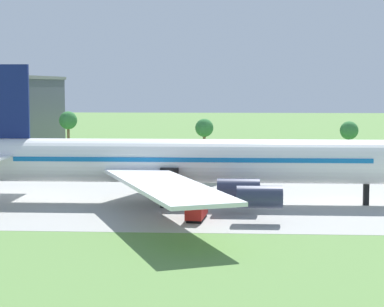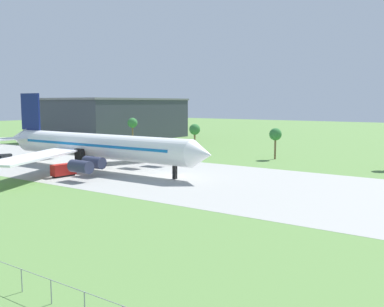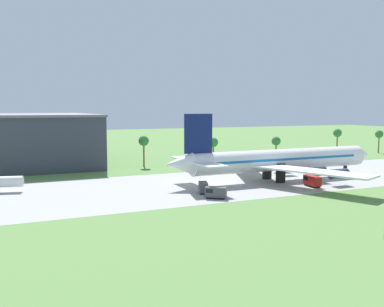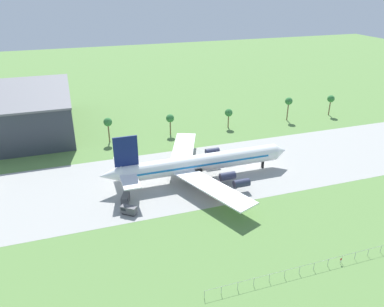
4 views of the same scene
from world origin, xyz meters
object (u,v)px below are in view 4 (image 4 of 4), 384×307
at_px(fuel_truck, 128,210).
at_px(terminal_building, 30,111).
at_px(jet_airliner, 199,163).
at_px(baggage_tug, 218,188).
at_px(catering_van, 125,199).
at_px(no_stopping_sign, 341,260).

bearing_deg(fuel_truck, terminal_building, 110.20).
height_order(jet_airliner, baggage_tug, jet_airliner).
height_order(catering_van, terminal_building, terminal_building).
bearing_deg(no_stopping_sign, jet_airliner, 109.15).
height_order(catering_van, no_stopping_sign, catering_van).
xyz_separation_m(jet_airliner, terminal_building, (-57.75, 68.06, 3.36)).
bearing_deg(jet_airliner, fuel_truck, -152.31).
xyz_separation_m(jet_airliner, fuel_truck, (-27.42, -14.39, -4.36)).
xyz_separation_m(jet_airliner, no_stopping_sign, (18.18, -52.36, -4.75)).
bearing_deg(terminal_building, fuel_truck, -69.80).
bearing_deg(catering_van, no_stopping_sign, -44.48).
relative_size(catering_van, no_stopping_sign, 2.98).
bearing_deg(jet_airliner, terminal_building, 130.32).
bearing_deg(baggage_tug, terminal_building, 127.21).
relative_size(fuel_truck, terminal_building, 0.08).
xyz_separation_m(no_stopping_sign, terminal_building, (-75.93, 120.42, 8.11)).
distance_m(baggage_tug, terminal_building, 100.02).
bearing_deg(fuel_truck, catering_van, 88.36).
xyz_separation_m(jet_airliner, catering_van, (-27.23, -7.77, -4.39)).
bearing_deg(fuel_truck, jet_airliner, 27.69).
height_order(jet_airliner, no_stopping_sign, jet_airliner).
distance_m(catering_van, terminal_building, 82.11).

